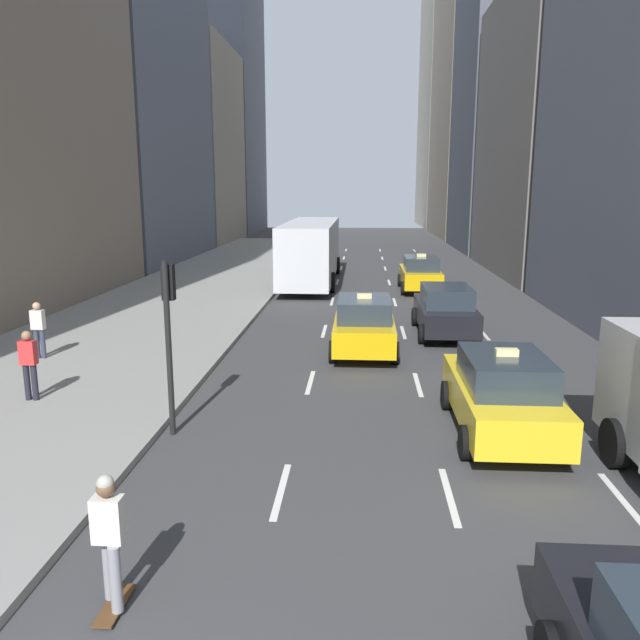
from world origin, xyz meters
TOP-DOWN VIEW (x-y plane):
  - sidewalk_left at (-7.00, 27.00)m, footprint 8.00×66.00m
  - lane_markings at (2.60, 23.00)m, footprint 5.72×56.00m
  - building_row_right at (12.00, 49.06)m, footprint 6.00×92.57m
  - taxi_lead at (4.00, 10.78)m, footprint 2.02×4.40m
  - taxi_second at (1.20, 17.22)m, footprint 2.02×4.40m
  - taxi_third at (4.00, 29.20)m, footprint 2.02×4.40m
  - sedan_silver_behind at (4.00, 19.72)m, footprint 2.02×4.46m
  - city_bus at (-1.61, 31.72)m, footprint 2.80×11.61m
  - skateboarder at (-1.83, 4.88)m, footprint 0.36×0.80m
  - pedestrian_mid_block at (-6.53, 11.77)m, footprint 0.36×0.22m
  - pedestrian_far_walking at (-8.17, 15.33)m, footprint 0.36×0.22m
  - traffic_light_pole at (-2.75, 10.40)m, footprint 0.24×0.42m

SIDE VIEW (x-z plane):
  - lane_markings at x=2.60m, z-range 0.00..0.01m
  - sidewalk_left at x=-7.00m, z-range 0.00..0.15m
  - taxi_lead at x=4.00m, z-range -0.05..1.82m
  - taxi_second at x=1.20m, z-range -0.05..1.82m
  - taxi_third at x=4.00m, z-range -0.05..1.82m
  - sedan_silver_behind at x=4.00m, z-range 0.01..1.75m
  - skateboarder at x=-1.83m, z-range 0.09..1.84m
  - pedestrian_mid_block at x=-6.53m, z-range 0.24..1.89m
  - pedestrian_far_walking at x=-8.17m, z-range 0.24..1.89m
  - city_bus at x=-1.61m, z-range 0.16..3.41m
  - traffic_light_pole at x=-2.75m, z-range 0.61..4.21m
  - building_row_right at x=12.00m, z-range -1.81..34.15m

